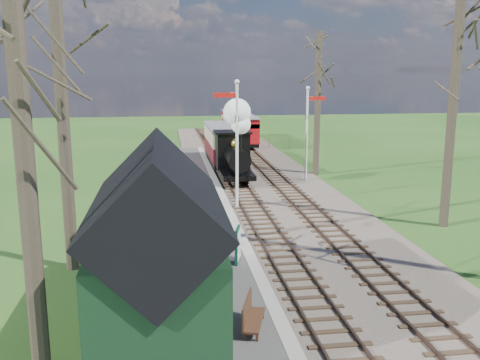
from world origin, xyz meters
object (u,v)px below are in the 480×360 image
object	(u,v)px
red_carriage_b	(235,124)
bench	(250,314)
coach	(224,143)
semaphore_far	(308,126)
red_carriage_a	(243,130)
person	(196,257)
locomotive	(235,146)
station_shed	(158,249)
sign_board	(238,245)
semaphore_near	(236,135)

from	to	relation	value
red_carriage_b	bench	world-z (taller)	red_carriage_b
coach	semaphore_far	bearing A→B (deg)	-54.34
semaphore_far	red_carriage_a	distance (m)	14.79
person	locomotive	bearing A→B (deg)	-13.86
semaphore_far	locomotive	bearing A→B (deg)	179.67
person	red_carriage_b	bearing A→B (deg)	-11.24
semaphore_far	coach	size ratio (longest dim) A/B	0.73
locomotive	coach	size ratio (longest dim) A/B	0.63
station_shed	bench	bearing A→B (deg)	-12.51
station_shed	red_carriage_b	bearing A→B (deg)	79.73
sign_board	semaphore_near	bearing A→B (deg)	83.03
locomotive	red_carriage_a	size ratio (longest dim) A/B	0.94
locomotive	sign_board	xyz separation A→B (m)	(-1.70, -13.73, -1.44)
station_shed	semaphore_far	distance (m)	20.01
locomotive	person	bearing A→B (deg)	-102.03
semaphore_near	station_shed	bearing A→B (deg)	-106.38
semaphore_far	red_carriage_b	size ratio (longest dim) A/B	1.09
semaphore_near	person	bearing A→B (deg)	-105.22
red_carriage_b	bench	bearing A→B (deg)	-96.87
semaphore_near	red_carriage_a	distance (m)	20.95
semaphore_near	sign_board	bearing A→B (deg)	-96.97
semaphore_far	locomotive	size ratio (longest dim) A/B	1.16
semaphore_near	semaphore_far	world-z (taller)	semaphore_near
red_carriage_a	sign_board	xyz separation A→B (m)	(-4.31, -28.27, -0.73)
semaphore_far	red_carriage_a	world-z (taller)	semaphore_far
semaphore_near	coach	world-z (taller)	semaphore_near
red_carriage_b	person	world-z (taller)	red_carriage_b
locomotive	semaphore_near	bearing A→B (deg)	-97.16
station_shed	person	xyz separation A→B (m)	(1.11, 3.10, -1.39)
bench	semaphore_far	bearing A→B (deg)	70.85
semaphore_far	sign_board	xyz separation A→B (m)	(-6.08, -13.70, -2.54)
locomotive	red_carriage_b	bearing A→B (deg)	82.58
semaphore_near	person	distance (m)	9.62
person	coach	bearing A→B (deg)	-10.48
person	red_carriage_a	bearing A→B (deg)	-12.95
locomotive	coach	distance (m)	6.10
sign_board	red_carriage_a	bearing A→B (deg)	81.33
bench	sign_board	bearing A→B (deg)	85.96
locomotive	sign_board	bearing A→B (deg)	-97.06
station_shed	red_carriage_a	xyz separation A→B (m)	(6.90, 32.57, -0.73)
semaphore_near	bench	size ratio (longest dim) A/B	4.17
sign_board	bench	distance (m)	4.82
coach	semaphore_near	bearing A→B (deg)	-93.64
station_shed	sign_board	distance (m)	5.23
person	sign_board	bearing A→B (deg)	-52.77
locomotive	bench	world-z (taller)	locomotive
station_shed	coach	bearing A→B (deg)	79.89
locomotive	coach	xyz separation A→B (m)	(0.01, 6.07, -0.61)
coach	bench	xyz separation A→B (m)	(-2.05, -24.60, -1.06)
bench	locomotive	bearing A→B (deg)	83.72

